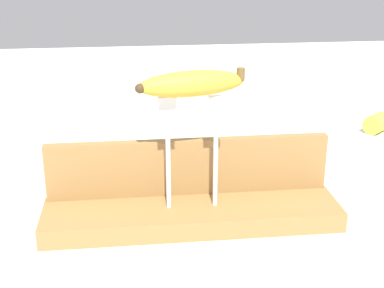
# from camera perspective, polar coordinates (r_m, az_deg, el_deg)

# --- Properties ---
(ground_plane) EXTENTS (3.00, 3.00, 0.00)m
(ground_plane) POSITION_cam_1_polar(r_m,az_deg,el_deg) (0.85, 0.00, -8.27)
(ground_plane) COLOR silver
(wooden_board) EXTENTS (0.45, 0.11, 0.03)m
(wooden_board) POSITION_cam_1_polar(r_m,az_deg,el_deg) (0.84, 0.00, -7.35)
(wooden_board) COLOR olive
(wooden_board) RESTS_ON ground
(board_backstop) EXTENTS (0.44, 0.02, 0.09)m
(board_backstop) POSITION_cam_1_polar(r_m,az_deg,el_deg) (0.86, -0.36, -2.36)
(board_backstop) COLOR olive
(board_backstop) RESTS_ON wooden_board
(fork_stand_center) EXTENTS (0.10, 0.01, 0.17)m
(fork_stand_center) POSITION_cam_1_polar(r_m,az_deg,el_deg) (0.79, 0.03, 0.13)
(fork_stand_center) COLOR silver
(fork_stand_center) RESTS_ON wooden_board
(banana_raised_center) EXTENTS (0.16, 0.07, 0.04)m
(banana_raised_center) POSITION_cam_1_polar(r_m,az_deg,el_deg) (0.77, 0.03, 6.23)
(banana_raised_center) COLOR gold
(banana_raised_center) RESTS_ON fork_stand_center
(banana_chunk_near) EXTENTS (0.07, 0.07, 0.04)m
(banana_chunk_near) POSITION_cam_1_polar(r_m,az_deg,el_deg) (1.30, 18.66, 2.07)
(banana_chunk_near) COLOR #B2C138
(banana_chunk_near) RESTS_ON ground
(banana_chunk_far) EXTENTS (0.06, 0.05, 0.04)m
(banana_chunk_far) POSITION_cam_1_polar(r_m,az_deg,el_deg) (1.07, 3.93, -0.78)
(banana_chunk_far) COLOR gold
(banana_chunk_far) RESTS_ON ground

